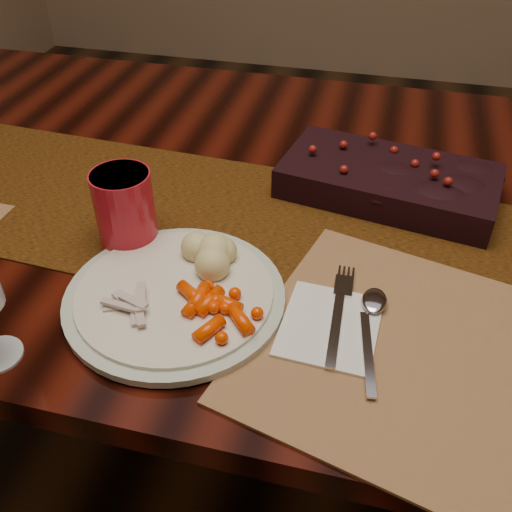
% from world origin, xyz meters
% --- Properties ---
extents(floor, '(5.00, 5.00, 0.00)m').
position_xyz_m(floor, '(0.00, 0.00, 0.00)').
color(floor, black).
rests_on(floor, ground).
extents(dining_table, '(1.80, 1.00, 0.75)m').
position_xyz_m(dining_table, '(0.00, 0.00, 0.38)').
color(dining_table, black).
rests_on(dining_table, floor).
extents(table_runner, '(1.80, 0.47, 0.00)m').
position_xyz_m(table_runner, '(-0.05, -0.11, 0.75)').
color(table_runner, '#451F05').
rests_on(table_runner, dining_table).
extents(centerpiece, '(0.37, 0.23, 0.07)m').
position_xyz_m(centerpiece, '(0.19, 0.03, 0.79)').
color(centerpiece, black).
rests_on(centerpiece, table_runner).
extents(placemat_main, '(0.57, 0.48, 0.00)m').
position_xyz_m(placemat_main, '(0.30, -0.33, 0.75)').
color(placemat_main, brown).
rests_on(placemat_main, dining_table).
extents(dinner_plate, '(0.30, 0.30, 0.02)m').
position_xyz_m(dinner_plate, '(-0.06, -0.30, 0.76)').
color(dinner_plate, beige).
rests_on(dinner_plate, placemat_main).
extents(baby_carrots, '(0.11, 0.10, 0.02)m').
position_xyz_m(baby_carrots, '(-0.00, -0.34, 0.78)').
color(baby_carrots, '#EE3900').
rests_on(baby_carrots, dinner_plate).
extents(mashed_potatoes, '(0.10, 0.10, 0.05)m').
position_xyz_m(mashed_potatoes, '(-0.04, -0.24, 0.79)').
color(mashed_potatoes, '#C7B993').
rests_on(mashed_potatoes, dinner_plate).
extents(turkey_shreds, '(0.10, 0.09, 0.02)m').
position_xyz_m(turkey_shreds, '(-0.11, -0.34, 0.78)').
color(turkey_shreds, '#D2A090').
rests_on(turkey_shreds, dinner_plate).
extents(napkin, '(0.13, 0.14, 0.00)m').
position_xyz_m(napkin, '(0.14, -0.30, 0.76)').
color(napkin, white).
rests_on(napkin, placemat_main).
extents(fork, '(0.03, 0.16, 0.00)m').
position_xyz_m(fork, '(0.15, -0.29, 0.76)').
color(fork, '#B5B5B8').
rests_on(fork, napkin).
extents(spoon, '(0.06, 0.17, 0.00)m').
position_xyz_m(spoon, '(0.19, -0.31, 0.76)').
color(spoon, silver).
rests_on(spoon, napkin).
extents(red_cup, '(0.11, 0.11, 0.12)m').
position_xyz_m(red_cup, '(-0.17, -0.20, 0.81)').
color(red_cup, '#B41625').
rests_on(red_cup, placemat_main).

